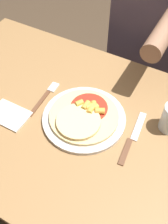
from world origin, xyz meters
name	(u,v)px	position (x,y,z in m)	size (l,w,h in m)	color
ground_plane	(75,197)	(0.00, 0.00, 0.00)	(8.00, 8.00, 0.00)	#423323
dining_table	(71,136)	(0.00, 0.00, 0.62)	(1.18, 0.75, 0.73)	olive
plate	(84,118)	(0.05, 0.01, 0.74)	(0.28, 0.28, 0.01)	beige
pizza	(84,116)	(0.05, 0.01, 0.76)	(0.23, 0.23, 0.04)	#DBBC7A
fork	(46,96)	(-0.12, 0.04, 0.74)	(0.03, 0.18, 0.00)	brown
knife	(132,138)	(0.22, 0.02, 0.74)	(0.03, 0.22, 0.00)	brown
napkin	(9,115)	(-0.18, -0.10, 0.74)	(0.13, 0.09, 0.01)	silver
person_diner	(151,33)	(0.07, 0.62, 0.72)	(0.34, 0.52, 1.24)	#2D2D38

